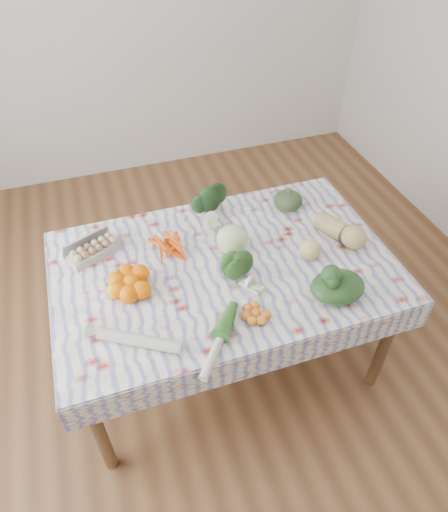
{
  "coord_description": "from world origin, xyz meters",
  "views": [
    {
      "loc": [
        -0.51,
        -1.52,
        2.33
      ],
      "look_at": [
        0.0,
        0.0,
        0.82
      ],
      "focal_mm": 32.0,
      "sensor_mm": 36.0,
      "label": 1
    }
  ],
  "objects_px": {
    "kabocha_squash": "(288,200)",
    "butternut_squash": "(342,229)",
    "dining_table": "(224,276)",
    "cabbage": "(232,240)",
    "egg_carton": "(94,251)",
    "grapefruit": "(310,250)"
  },
  "relations": [
    {
      "from": "kabocha_squash",
      "to": "butternut_squash",
      "type": "distance_m",
      "value": 0.36
    },
    {
      "from": "dining_table",
      "to": "cabbage",
      "type": "bearing_deg",
      "value": 48.91
    },
    {
      "from": "kabocha_squash",
      "to": "butternut_squash",
      "type": "xyz_separation_m",
      "value": [
        0.15,
        -0.33,
        0.01
      ]
    },
    {
      "from": "dining_table",
      "to": "cabbage",
      "type": "distance_m",
      "value": 0.19
    },
    {
      "from": "dining_table",
      "to": "egg_carton",
      "type": "bearing_deg",
      "value": 156.11
    },
    {
      "from": "egg_carton",
      "to": "butternut_squash",
      "type": "bearing_deg",
      "value": -36.82
    },
    {
      "from": "dining_table",
      "to": "kabocha_squash",
      "type": "height_order",
      "value": "kabocha_squash"
    },
    {
      "from": "dining_table",
      "to": "cabbage",
      "type": "height_order",
      "value": "cabbage"
    },
    {
      "from": "cabbage",
      "to": "butternut_squash",
      "type": "bearing_deg",
      "value": -8.68
    },
    {
      "from": "egg_carton",
      "to": "dining_table",
      "type": "bearing_deg",
      "value": -48.32
    },
    {
      "from": "cabbage",
      "to": "grapefruit",
      "type": "xyz_separation_m",
      "value": [
        0.35,
        -0.17,
        -0.02
      ]
    },
    {
      "from": "kabocha_squash",
      "to": "butternut_squash",
      "type": "bearing_deg",
      "value": -65.08
    },
    {
      "from": "egg_carton",
      "to": "butternut_squash",
      "type": "relative_size",
      "value": 0.92
    },
    {
      "from": "cabbage",
      "to": "dining_table",
      "type": "bearing_deg",
      "value": -131.09
    },
    {
      "from": "dining_table",
      "to": "grapefruit",
      "type": "height_order",
      "value": "grapefruit"
    },
    {
      "from": "dining_table",
      "to": "grapefruit",
      "type": "relative_size",
      "value": 15.15
    },
    {
      "from": "kabocha_squash",
      "to": "cabbage",
      "type": "xyz_separation_m",
      "value": [
        -0.41,
        -0.24,
        0.02
      ]
    },
    {
      "from": "dining_table",
      "to": "egg_carton",
      "type": "height_order",
      "value": "egg_carton"
    },
    {
      "from": "cabbage",
      "to": "grapefruit",
      "type": "bearing_deg",
      "value": -25.51
    },
    {
      "from": "egg_carton",
      "to": "kabocha_squash",
      "type": "bearing_deg",
      "value": -21.29
    },
    {
      "from": "grapefruit",
      "to": "kabocha_squash",
      "type": "bearing_deg",
      "value": 80.66
    },
    {
      "from": "dining_table",
      "to": "butternut_squash",
      "type": "distance_m",
      "value": 0.65
    }
  ]
}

